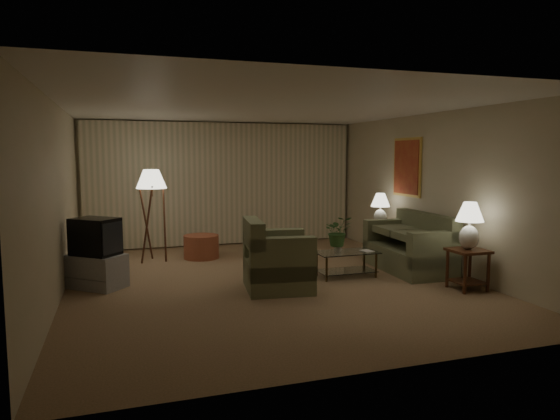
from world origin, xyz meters
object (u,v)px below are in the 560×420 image
object	(u,v)px
sofa	(408,248)
ottoman	(201,247)
table_lamp_near	(470,222)
coffee_table	(346,260)
side_table_far	(380,236)
vase	(338,248)
floor_lamp	(152,214)
tv_cabinet	(97,271)
side_table_near	(468,262)
table_lamp_far	(380,207)
crt_tv	(95,236)
armchair	(278,262)

from	to	relation	value
sofa	ottoman	distance (m)	3.86
table_lamp_near	coffee_table	world-z (taller)	table_lamp_near
side_table_far	vase	world-z (taller)	side_table_far
floor_lamp	tv_cabinet	bearing A→B (deg)	-119.33
side_table_near	tv_cabinet	xyz separation A→B (m)	(-5.20, 1.80, -0.16)
floor_lamp	ottoman	world-z (taller)	floor_lamp
table_lamp_far	floor_lamp	bearing A→B (deg)	168.59
sofa	ottoman	xyz separation A→B (m)	(-3.22, 2.13, -0.17)
vase	floor_lamp	bearing A→B (deg)	141.23
table_lamp_near	crt_tv	distance (m)	5.51
table_lamp_far	side_table_near	bearing A→B (deg)	-90.00
sofa	coffee_table	size ratio (longest dim) A/B	1.81
coffee_table	armchair	bearing A→B (deg)	-164.06
sofa	ottoman	size ratio (longest dim) A/B	2.71
coffee_table	vase	bearing A→B (deg)	180.00
sofa	ottoman	world-z (taller)	sofa
side_table_near	ottoman	distance (m)	4.85
table_lamp_near	table_lamp_far	world-z (taller)	table_lamp_near
ottoman	sofa	bearing A→B (deg)	-33.49
sofa	vase	xyz separation A→B (m)	(-1.37, -0.10, 0.09)
side_table_far	table_lamp_near	distance (m)	2.67
armchair	tv_cabinet	world-z (taller)	armchair
table_lamp_far	tv_cabinet	xyz separation A→B (m)	(-5.20, -0.80, -0.73)
side_table_near	crt_tv	distance (m)	5.52
sofa	tv_cabinet	size ratio (longest dim) A/B	1.93
sofa	side_table_far	size ratio (longest dim) A/B	3.03
side_table_near	table_lamp_far	xyz separation A→B (m)	(0.00, 2.60, 0.57)
vase	side_table_far	bearing A→B (deg)	41.70
side_table_near	table_lamp_far	size ratio (longest dim) A/B	0.94
side_table_far	ottoman	xyz separation A→B (m)	(-3.37, 0.88, -0.18)
table_lamp_near	coffee_table	distance (m)	1.99
side_table_far	ottoman	distance (m)	3.49
sofa	side_table_near	distance (m)	1.36
tv_cabinet	crt_tv	size ratio (longest dim) A/B	1.20
crt_tv	tv_cabinet	bearing A→B (deg)	0.00
table_lamp_far	ottoman	bearing A→B (deg)	165.37
sofa	side_table_far	world-z (taller)	sofa
side_table_far	ottoman	bearing A→B (deg)	165.37
vase	ottoman	bearing A→B (deg)	129.72
table_lamp_far	coffee_table	size ratio (longest dim) A/B	0.64
tv_cabinet	table_lamp_far	bearing A→B (deg)	49.34
sofa	armchair	world-z (taller)	armchair
table_lamp_near	coffee_table	xyz separation A→B (m)	(-1.37, 1.25, -0.74)
side_table_near	tv_cabinet	bearing A→B (deg)	160.89
side_table_far	table_lamp_far	bearing A→B (deg)	90.00
side_table_far	table_lamp_near	bearing A→B (deg)	-90.00
crt_tv	armchair	bearing A→B (deg)	20.83
sofa	table_lamp_near	bearing A→B (deg)	8.54
coffee_table	vase	xyz separation A→B (m)	(-0.15, 0.00, 0.21)
table_lamp_far	vase	bearing A→B (deg)	-138.30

